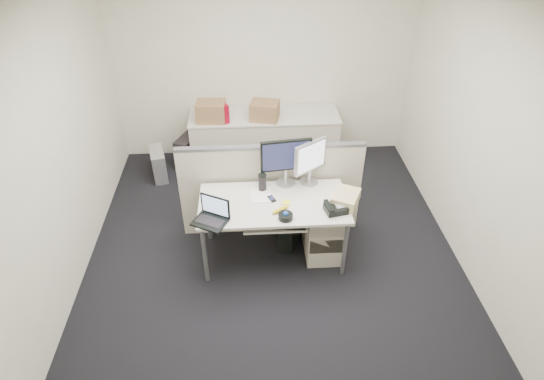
{
  "coord_description": "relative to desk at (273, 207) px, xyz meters",
  "views": [
    {
      "loc": [
        -0.23,
        -3.62,
        3.51
      ],
      "look_at": [
        -0.0,
        0.15,
        0.78
      ],
      "focal_mm": 30.0,
      "sensor_mm": 36.0,
      "label": 1
    }
  ],
  "objects": [
    {
      "name": "sticky_pad",
      "position": [
        0.13,
        -0.02,
        0.07
      ],
      "size": [
        0.09,
        0.09,
        0.01
      ],
      "primitive_type": "cube",
      "rotation": [
        0.0,
        0.0,
        -0.25
      ],
      "color": "yellow",
      "rests_on": "desk"
    },
    {
      "name": "pc_tower_spare_silver",
      "position": [
        -1.45,
        1.63,
        -0.46
      ],
      "size": [
        0.28,
        0.46,
        0.41
      ],
      "primitive_type": "cube",
      "rotation": [
        0.0,
        0.0,
        0.25
      ],
      "color": "#B7B7BC",
      "rests_on": "floor"
    },
    {
      "name": "keyboard_tray",
      "position": [
        0.0,
        -0.18,
        -0.04
      ],
      "size": [
        0.62,
        0.32,
        0.02
      ],
      "primitive_type": "cube",
      "color": "silver",
      "rests_on": "desk"
    },
    {
      "name": "cardboard_box_left",
      "position": [
        -0.7,
        1.81,
        0.2
      ],
      "size": [
        0.39,
        0.3,
        0.28
      ],
      "primitive_type": "cube",
      "rotation": [
        0.0,
        0.0,
        -0.07
      ],
      "color": "olive",
      "rests_on": "back_counter"
    },
    {
      "name": "wall_back",
      "position": [
        0.0,
        2.25,
        0.69
      ],
      "size": [
        4.0,
        0.02,
        2.7
      ],
      "primitive_type": "cube",
      "color": "silver",
      "rests_on": "ground"
    },
    {
      "name": "laptop",
      "position": [
        -0.62,
        -0.28,
        0.18
      ],
      "size": [
        0.38,
        0.35,
        0.23
      ],
      "primitive_type": "cube",
      "rotation": [
        0.0,
        0.0,
        -0.48
      ],
      "color": "black",
      "rests_on": "desk"
    },
    {
      "name": "red_binder",
      "position": [
        -0.55,
        1.83,
        0.19
      ],
      "size": [
        0.18,
        0.29,
        0.27
      ],
      "primitive_type": "cube",
      "rotation": [
        0.0,
        0.0,
        0.42
      ],
      "color": "maroon",
      "rests_on": "back_counter"
    },
    {
      "name": "floor",
      "position": [
        0.0,
        0.0,
        -0.67
      ],
      "size": [
        4.0,
        4.5,
        0.01
      ],
      "primitive_type": "cube",
      "color": "black",
      "rests_on": "ground"
    },
    {
      "name": "banana",
      "position": [
        0.06,
        -0.15,
        0.09
      ],
      "size": [
        0.19,
        0.15,
        0.04
      ],
      "primitive_type": "ellipsoid",
      "rotation": [
        0.0,
        0.0,
        0.57
      ],
      "color": "yellow",
      "rests_on": "desk"
    },
    {
      "name": "monitor_small",
      "position": [
        0.4,
        0.32,
        0.31
      ],
      "size": [
        0.45,
        0.39,
        0.49
      ],
      "primitive_type": "cube",
      "rotation": [
        0.0,
        0.0,
        0.6
      ],
      "color": "#B7B7BC",
      "rests_on": "desk"
    },
    {
      "name": "back_counter",
      "position": [
        0.0,
        1.93,
        -0.3
      ],
      "size": [
        2.0,
        0.6,
        0.72
      ],
      "primitive_type": "cube",
      "color": "beige",
      "rests_on": "floor"
    },
    {
      "name": "desk",
      "position": [
        0.0,
        0.0,
        0.0
      ],
      "size": [
        1.5,
        0.75,
        0.73
      ],
      "color": "silver",
      "rests_on": "floor"
    },
    {
      "name": "drawer_pedestal",
      "position": [
        0.55,
        0.05,
        -0.34
      ],
      "size": [
        0.4,
        0.55,
        0.65
      ],
      "primitive_type": "cube",
      "color": "beige",
      "rests_on": "floor"
    },
    {
      "name": "wall_right",
      "position": [
        2.0,
        0.0,
        0.69
      ],
      "size": [
        0.02,
        4.5,
        2.7
      ],
      "primitive_type": "cube",
      "color": "silver",
      "rests_on": "ground"
    },
    {
      "name": "pc_tower_desk",
      "position": [
        0.2,
        0.2,
        -0.48
      ],
      "size": [
        0.3,
        0.43,
        0.37
      ],
      "primitive_type": "cube",
      "rotation": [
        0.0,
        0.0,
        -0.39
      ],
      "color": "black",
      "rests_on": "floor"
    },
    {
      "name": "cubicle_partition",
      "position": [
        0.0,
        0.45,
        -0.11
      ],
      "size": [
        2.0,
        0.06,
        1.1
      ],
      "primitive_type": "cube",
      "color": "#B2A596",
      "rests_on": "floor"
    },
    {
      "name": "cellphone",
      "position": [
        -0.01,
        0.05,
        0.07
      ],
      "size": [
        0.09,
        0.12,
        0.01
      ],
      "primitive_type": "cube",
      "rotation": [
        0.0,
        0.0,
        0.42
      ],
      "color": "black",
      "rests_on": "desk"
    },
    {
      "name": "travel_mug",
      "position": [
        -0.1,
        0.22,
        0.15
      ],
      "size": [
        0.1,
        0.1,
        0.18
      ],
      "primitive_type": "cylinder",
      "rotation": [
        0.0,
        0.0,
        -0.21
      ],
      "color": "black",
      "rests_on": "desk"
    },
    {
      "name": "wall_front",
      "position": [
        0.0,
        -2.25,
        0.69
      ],
      "size": [
        4.0,
        0.02,
        2.7
      ],
      "primitive_type": "cube",
      "color": "silver",
      "rests_on": "ground"
    },
    {
      "name": "pc_tower_spare_dark",
      "position": [
        -1.05,
        1.91,
        -0.43
      ],
      "size": [
        0.38,
        0.53,
        0.46
      ],
      "primitive_type": "cube",
      "rotation": [
        0.0,
        0.0,
        -0.42
      ],
      "color": "black",
      "rests_on": "floor"
    },
    {
      "name": "trackball",
      "position": [
        0.1,
        -0.26,
        0.09
      ],
      "size": [
        0.15,
        0.15,
        0.05
      ],
      "primitive_type": "cylinder",
      "rotation": [
        0.0,
        0.0,
        0.08
      ],
      "color": "black",
      "rests_on": "desk"
    },
    {
      "name": "wall_left",
      "position": [
        -2.0,
        0.0,
        0.69
      ],
      "size": [
        0.02,
        4.5,
        2.7
      ],
      "primitive_type": "cube",
      "color": "silver",
      "rests_on": "ground"
    },
    {
      "name": "monitor_main",
      "position": [
        0.15,
        0.32,
        0.33
      ],
      "size": [
        0.55,
        0.27,
        0.53
      ],
      "primitive_type": "cube",
      "rotation": [
        0.0,
        0.0,
        0.12
      ],
      "color": "black",
      "rests_on": "desk"
    },
    {
      "name": "keyboard",
      "position": [
        0.05,
        -0.22,
        -0.02
      ],
      "size": [
        0.52,
        0.23,
        0.03
      ],
      "primitive_type": "cube",
      "rotation": [
        0.0,
        0.0,
        -0.11
      ],
      "color": "black",
      "rests_on": "keyboard_tray"
    },
    {
      "name": "desk_phone",
      "position": [
        0.6,
        -0.18,
        0.1
      ],
      "size": [
        0.24,
        0.21,
        0.07
      ],
      "primitive_type": "cube",
      "rotation": [
        0.0,
        0.0,
        0.21
      ],
      "color": "black",
      "rests_on": "desk"
    },
    {
      "name": "cardboard_box_right",
      "position": [
        0.0,
        1.81,
        0.19
      ],
      "size": [
        0.42,
        0.36,
        0.26
      ],
      "primitive_type": "cube",
      "rotation": [
        0.0,
        0.0,
        -0.23
      ],
      "color": "olive",
      "rests_on": "back_counter"
    },
    {
      "name": "paper_stack",
      "position": [
        -0.12,
        0.12,
        0.07
      ],
      "size": [
        0.21,
        0.26,
        0.01
      ],
      "primitive_type": "cube",
      "rotation": [
        0.0,
        0.0,
        -0.01
      ],
      "color": "white",
      "rests_on": "desk"
    },
    {
      "name": "manila_folders",
      "position": [
        0.72,
        -0.05,
        0.12
      ],
      "size": [
        0.35,
        0.38,
        0.11
      ],
      "primitive_type": "cube",
      "rotation": [
        0.0,
        0.0,
        -0.46
      ],
      "color": "beige",
      "rests_on": "desk"
    }
  ]
}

